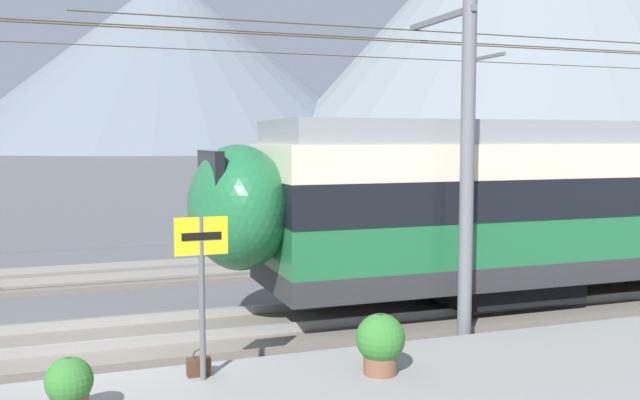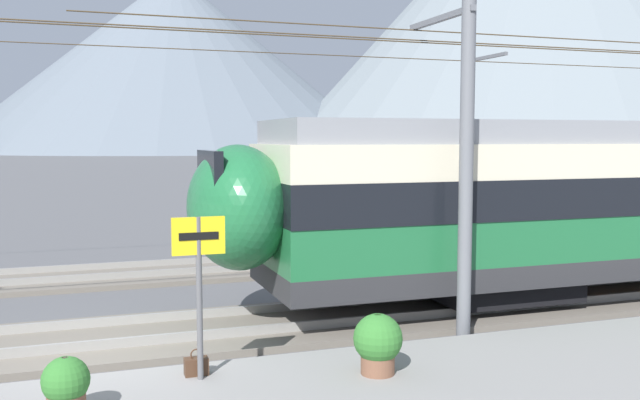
{
  "view_description": "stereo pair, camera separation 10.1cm",
  "coord_description": "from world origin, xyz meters",
  "px_view_note": "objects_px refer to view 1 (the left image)",
  "views": [
    {
      "loc": [
        -0.23,
        -10.65,
        3.5
      ],
      "look_at": [
        4.54,
        2.87,
        2.23
      ],
      "focal_mm": 38.95,
      "sensor_mm": 36.0,
      "label": 1
    },
    {
      "loc": [
        -0.14,
        -10.68,
        3.5
      ],
      "look_at": [
        4.54,
        2.87,
        2.23
      ],
      "focal_mm": 38.95,
      "sensor_mm": 36.0,
      "label": 2
    }
  ],
  "objects_px": {
    "potted_plant_by_shelter": "(380,341)",
    "potted_plant_platform_edge": "(69,385)",
    "handbag_near_sign": "(199,366)",
    "platform_sign": "(201,261)",
    "catenary_mast_mid": "(463,120)",
    "catenary_mast_far_side": "(468,117)"
  },
  "relations": [
    {
      "from": "catenary_mast_mid",
      "to": "platform_sign",
      "type": "relative_size",
      "value": 19.07
    },
    {
      "from": "platform_sign",
      "to": "catenary_mast_mid",
      "type": "bearing_deg",
      "value": 15.42
    },
    {
      "from": "potted_plant_platform_edge",
      "to": "platform_sign",
      "type": "bearing_deg",
      "value": 25.52
    },
    {
      "from": "catenary_mast_far_side",
      "to": "handbag_near_sign",
      "type": "relative_size",
      "value": 113.79
    },
    {
      "from": "catenary_mast_mid",
      "to": "catenary_mast_far_side",
      "type": "bearing_deg",
      "value": 58.18
    },
    {
      "from": "catenary_mast_mid",
      "to": "handbag_near_sign",
      "type": "height_order",
      "value": "catenary_mast_mid"
    },
    {
      "from": "potted_plant_platform_edge",
      "to": "potted_plant_by_shelter",
      "type": "distance_m",
      "value": 4.02
    },
    {
      "from": "catenary_mast_far_side",
      "to": "handbag_near_sign",
      "type": "bearing_deg",
      "value": -135.11
    },
    {
      "from": "catenary_mast_far_side",
      "to": "catenary_mast_mid",
      "type": "bearing_deg",
      "value": -121.82
    },
    {
      "from": "platform_sign",
      "to": "handbag_near_sign",
      "type": "xyz_separation_m",
      "value": [
        -0.03,
        0.18,
        -1.48
      ]
    },
    {
      "from": "platform_sign",
      "to": "potted_plant_platform_edge",
      "type": "height_order",
      "value": "platform_sign"
    },
    {
      "from": "catenary_mast_far_side",
      "to": "potted_plant_by_shelter",
      "type": "relative_size",
      "value": 50.04
    },
    {
      "from": "catenary_mast_far_side",
      "to": "platform_sign",
      "type": "relative_size",
      "value": 19.07
    },
    {
      "from": "potted_plant_platform_edge",
      "to": "potted_plant_by_shelter",
      "type": "relative_size",
      "value": 0.87
    },
    {
      "from": "platform_sign",
      "to": "potted_plant_by_shelter",
      "type": "distance_m",
      "value": 2.66
    },
    {
      "from": "potted_plant_platform_edge",
      "to": "handbag_near_sign",
      "type": "bearing_deg",
      "value": 30.84
    },
    {
      "from": "catenary_mast_mid",
      "to": "potted_plant_by_shelter",
      "type": "xyz_separation_m",
      "value": [
        -2.36,
        -1.87,
        -3.07
      ]
    },
    {
      "from": "potted_plant_by_shelter",
      "to": "potted_plant_platform_edge",
      "type": "bearing_deg",
      "value": -176.81
    },
    {
      "from": "platform_sign",
      "to": "potted_plant_platform_edge",
      "type": "distance_m",
      "value": 2.22
    },
    {
      "from": "handbag_near_sign",
      "to": "potted_plant_platform_edge",
      "type": "distance_m",
      "value": 1.94
    },
    {
      "from": "catenary_mast_far_side",
      "to": "platform_sign",
      "type": "xyz_separation_m",
      "value": [
        -10.53,
        -10.7,
        -2.3
      ]
    },
    {
      "from": "catenary_mast_far_side",
      "to": "platform_sign",
      "type": "height_order",
      "value": "catenary_mast_far_side"
    }
  ]
}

